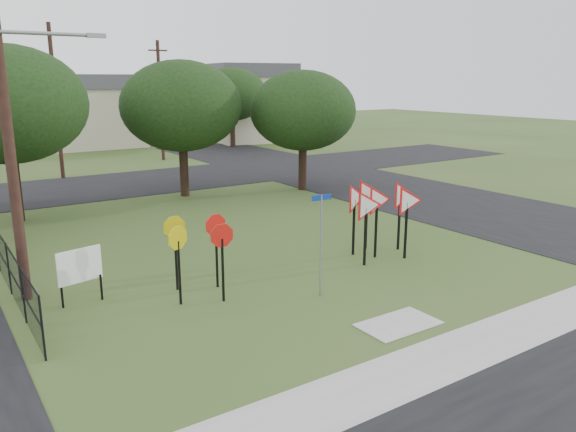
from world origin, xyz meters
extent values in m
plane|color=#304A1B|center=(0.00, 0.00, 0.00)|extent=(140.00, 140.00, 0.00)
cube|color=#9E9E96|center=(0.00, -4.20, 0.01)|extent=(30.00, 1.60, 0.02)
cube|color=#304A1B|center=(0.00, -5.40, 0.01)|extent=(30.00, 0.80, 0.02)
cube|color=black|center=(12.00, 10.00, 0.01)|extent=(8.00, 50.00, 0.02)
cube|color=black|center=(0.00, 20.00, 0.01)|extent=(60.00, 8.00, 0.02)
cube|color=#9E9E96|center=(0.00, -2.40, 0.01)|extent=(2.00, 1.20, 0.02)
cylinder|color=gray|center=(-0.48, 0.17, 1.44)|extent=(0.06, 0.06, 2.88)
cube|color=#0D3294|center=(-0.48, 0.17, 2.80)|extent=(0.59, 0.08, 0.15)
cube|color=black|center=(-2.53, 2.39, 0.88)|extent=(0.05, 0.05, 1.76)
cube|color=black|center=(-2.89, 1.34, 0.88)|extent=(0.05, 0.05, 1.76)
cube|color=black|center=(-3.94, 1.78, 0.88)|extent=(0.05, 0.05, 1.76)
cube|color=black|center=(-3.59, 2.84, 0.88)|extent=(0.05, 0.05, 1.76)
cube|color=black|center=(2.30, 1.48, 0.96)|extent=(0.06, 0.06, 1.92)
cube|color=black|center=(3.16, 1.91, 0.96)|extent=(0.06, 0.06, 1.92)
cube|color=black|center=(3.91, 1.27, 0.96)|extent=(0.06, 0.06, 1.92)
cube|color=black|center=(2.73, 2.55, 0.96)|extent=(0.06, 0.06, 1.92)
cube|color=black|center=(3.59, 2.87, 0.96)|extent=(0.06, 0.06, 1.92)
cube|color=black|center=(4.44, 2.13, 0.96)|extent=(0.06, 0.06, 1.92)
cube|color=black|center=(-6.62, 3.29, 0.36)|extent=(0.05, 0.05, 0.72)
cube|color=black|center=(-5.60, 3.29, 0.36)|extent=(0.05, 0.05, 0.72)
cube|color=white|center=(-6.11, 3.29, 1.07)|extent=(1.21, 0.29, 0.92)
cylinder|color=#38211A|center=(-7.30, 4.50, 5.00)|extent=(0.28, 0.28, 10.00)
cylinder|color=gray|center=(-6.10, 4.40, 7.00)|extent=(2.40, 0.10, 0.10)
cube|color=gray|center=(-4.90, 4.40, 7.00)|extent=(0.50, 0.18, 0.12)
cylinder|color=#38211A|center=(-2.00, 24.00, 4.50)|extent=(0.24, 0.24, 9.00)
cube|color=#38211A|center=(-2.00, 24.00, 8.30)|extent=(1.40, 0.10, 0.10)
cylinder|color=#38211A|center=(6.00, 28.00, 4.25)|extent=(0.24, 0.24, 8.50)
cube|color=#38211A|center=(6.00, 28.00, 7.80)|extent=(1.40, 0.10, 0.10)
cylinder|color=black|center=(-7.60, 0.50, 0.75)|extent=(0.05, 0.05, 1.50)
cylinder|color=black|center=(-7.60, 2.80, 0.75)|extent=(0.05, 0.05, 1.50)
cylinder|color=black|center=(-7.60, 5.10, 0.75)|extent=(0.05, 0.05, 1.50)
cube|color=black|center=(-7.60, 6.25, 1.46)|extent=(0.03, 11.50, 0.03)
cube|color=black|center=(-7.60, 6.25, 0.75)|extent=(0.03, 11.50, 0.03)
cube|color=black|center=(-7.60, 6.25, 0.75)|extent=(0.01, 11.50, 1.50)
cube|color=beige|center=(4.00, 40.00, 2.50)|extent=(8.00, 8.00, 5.00)
cube|color=#49484D|center=(4.00, 40.00, 5.60)|extent=(8.40, 8.40, 1.20)
cube|color=beige|center=(18.00, 36.00, 3.00)|extent=(7.91, 7.91, 6.00)
cube|color=#49484D|center=(18.00, 36.00, 6.60)|extent=(8.30, 8.30, 1.20)
cylinder|color=black|center=(-6.00, 14.00, 1.31)|extent=(0.44, 0.44, 2.62)
ellipsoid|color=black|center=(-6.00, 14.00, 4.87)|extent=(6.40, 6.40, 4.80)
cylinder|color=black|center=(2.00, 15.00, 1.22)|extent=(0.44, 0.44, 2.45)
ellipsoid|color=black|center=(2.00, 15.00, 4.55)|extent=(6.00, 6.00, 4.50)
cylinder|color=black|center=(8.00, 13.00, 1.14)|extent=(0.44, 0.44, 2.27)
ellipsoid|color=black|center=(8.00, 13.00, 4.23)|extent=(5.60, 5.60, 4.20)
cylinder|color=black|center=(14.00, 32.00, 1.22)|extent=(0.44, 0.44, 2.45)
ellipsoid|color=black|center=(14.00, 32.00, 4.55)|extent=(6.00, 6.00, 4.50)
camera|label=1|loc=(-9.38, -11.48, 5.90)|focal=35.00mm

